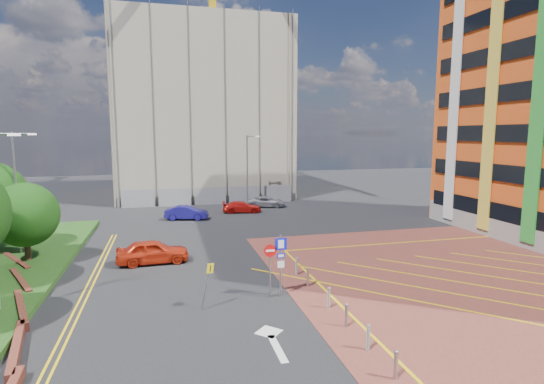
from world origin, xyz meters
name	(u,v)px	position (x,y,z in m)	size (l,w,h in m)	color
ground	(276,305)	(0.00, 0.00, 0.00)	(140.00, 140.00, 0.00)	black
forecourt	(517,280)	(14.00, 0.00, 0.01)	(26.00, 26.00, 0.02)	brown
retaining_wall	(16,309)	(-11.80, 2.00, 0.20)	(6.06, 20.33, 0.40)	brown
tree_c	(25,215)	(-13.50, 10.00, 3.19)	(4.00, 4.00, 4.90)	#3D2B1C
lamp_left_far	(17,188)	(-14.42, 12.00, 4.66)	(1.53, 0.16, 8.00)	#9EA0A8
lamp_back	(248,168)	(4.08, 28.00, 4.36)	(1.53, 0.16, 8.00)	#9EA0A8
sign_cluster	(277,260)	(0.30, 0.98, 1.95)	(1.17, 0.12, 3.20)	#9EA0A8
warning_sign	(207,280)	(-3.23, 0.30, 1.43)	(0.68, 0.40, 2.25)	#9EA0A8
bollard_row	(334,305)	(2.30, -1.67, 0.47)	(0.14, 11.14, 0.90)	#9EA0A8
construction_building	(201,112)	(0.00, 40.00, 11.00)	(21.20, 19.20, 22.00)	gray
construction_fence	(219,196)	(1.00, 30.00, 1.00)	(21.60, 0.06, 2.00)	gray
car_red_left	(153,252)	(-5.91, 8.39, 0.76)	(1.79, 4.46, 1.52)	red
car_blue_back	(187,213)	(-3.12, 21.88, 0.67)	(1.41, 4.04, 1.33)	navy
car_red_back	(242,207)	(2.65, 24.18, 0.58)	(1.63, 4.01, 1.16)	red
car_silver_back	(266,202)	(5.95, 26.90, 0.58)	(1.93, 4.19, 1.17)	#B1B2B9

